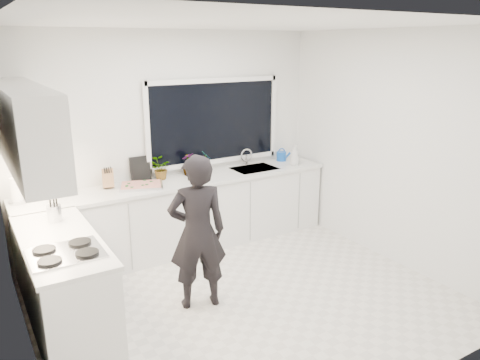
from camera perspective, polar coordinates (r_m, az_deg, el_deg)
floor at (r=4.98m, az=0.64°, el=-14.37°), size 4.00×3.50×0.02m
wall_back at (r=5.97m, az=-8.36°, el=4.72°), size 4.00×0.02×2.70m
wall_left at (r=3.82m, az=-25.80°, el=-3.37°), size 0.02×3.50×2.70m
wall_right at (r=5.74m, az=17.98°, el=3.63°), size 0.02×3.50×2.70m
ceiling at (r=4.29m, az=0.76°, el=18.70°), size 4.00×3.50×0.02m
window at (r=6.16m, az=-3.14°, el=7.11°), size 1.80×0.02×1.00m
base_cabinets_back at (r=5.94m, az=-6.81°, el=-4.41°), size 3.92×0.58×0.88m
base_cabinets_left at (r=4.53m, az=-20.53°, el=-12.29°), size 0.58×1.60×0.88m
countertop_back at (r=5.79m, az=-6.92°, el=-0.17°), size 3.94×0.62×0.04m
countertop_left at (r=4.34m, az=-21.14°, el=-6.92°), size 0.62×1.60×0.04m
upper_cabinets at (r=4.41m, az=-24.80°, el=5.93°), size 0.34×2.10×0.70m
sink at (r=6.29m, az=1.75°, el=1.00°), size 0.58×0.42×0.14m
faucet at (r=6.42m, az=0.79°, el=2.78°), size 0.03×0.03×0.22m
stovetop at (r=4.00m, az=-20.50°, el=-8.27°), size 0.56×0.48×0.03m
person at (r=4.56m, az=-5.22°, el=-6.39°), size 0.64×0.51×1.55m
pizza_tray at (r=5.57m, az=-11.95°, el=-0.71°), size 0.59×0.51×0.03m
pizza at (r=5.56m, az=-11.96°, el=-0.54°), size 0.53×0.45×0.01m
watering_can at (r=6.71m, az=5.07°, el=2.92°), size 0.16×0.16×0.13m
paper_towel_roll at (r=5.40m, az=-25.61°, el=-1.25°), size 0.13×0.13×0.26m
knife_block at (r=5.61m, az=-15.79°, el=0.15°), size 0.15×0.13×0.22m
utensil_crock at (r=4.73m, az=-21.69°, el=-3.78°), size 0.15×0.15×0.16m
picture_frame_large at (r=5.58m, az=-21.56°, el=-0.14°), size 0.22×0.02×0.28m
picture_frame_small at (r=5.81m, az=-12.06°, el=1.37°), size 0.25×0.02×0.30m
herb_plants at (r=5.89m, az=-7.83°, el=1.69°), size 0.86×0.31×0.29m
soap_bottles at (r=6.45m, az=6.68°, el=2.95°), size 0.14×0.12×0.29m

